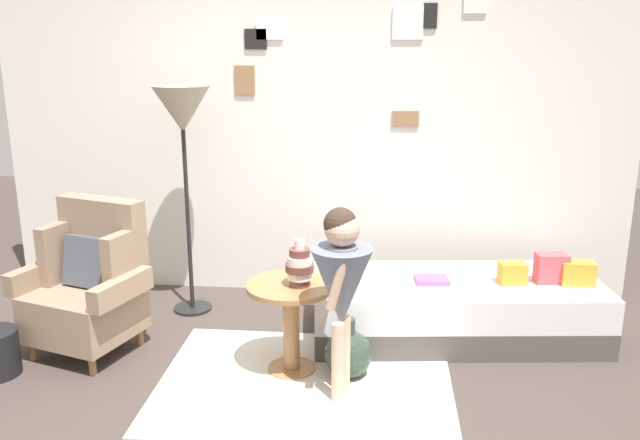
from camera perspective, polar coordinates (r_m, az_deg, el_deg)
The scene contains 14 objects.
ground_plane at distance 3.68m, azimuth -3.88°, elevation -16.87°, with size 12.00×12.00×0.00m, color #423833.
gallery_wall at distance 5.09m, azimuth -0.62°, elevation 7.97°, with size 4.80×0.12×2.60m.
rug at distance 4.02m, azimuth -1.28°, elevation -13.74°, with size 1.71×1.31×0.01m, color silver.
armchair at distance 4.51m, azimuth -19.17°, elevation -5.24°, with size 0.87×0.75×0.97m.
daybed at distance 4.61m, azimuth 11.53°, elevation -7.41°, with size 1.97×0.99×0.40m.
pillow_head at distance 4.66m, azimuth 21.24°, elevation -4.26°, with size 0.21×0.12×0.15m, color orange.
pillow_mid at distance 4.63m, azimuth 19.24°, elevation -3.92°, with size 0.20×0.12×0.20m, color #D64C56.
pillow_back at distance 4.54m, azimuth 16.19°, elevation -4.40°, with size 0.17×0.12×0.14m, color orange.
side_table at distance 3.99m, azimuth -2.51°, elevation -7.73°, with size 0.53×0.53×0.56m.
vase_striped at distance 3.86m, azimuth -1.76°, elevation -4.00°, with size 0.17×0.17×0.29m.
floor_lamp at distance 4.73m, azimuth -11.73°, elevation 8.56°, with size 0.40×0.40×1.64m.
person_child at distance 3.58m, azimuth 1.86°, elevation -5.17°, with size 0.34×0.34×1.10m.
book_on_daybed at distance 4.46m, azimuth 9.57°, elevation -5.09°, with size 0.22×0.16×0.03m, color #AB5496.
demijohn_near at distance 4.03m, azimuth 2.43°, elevation -11.38°, with size 0.29×0.29×0.37m.
Camera 1 is at (0.53, -3.07, 1.96)m, focal length 37.27 mm.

